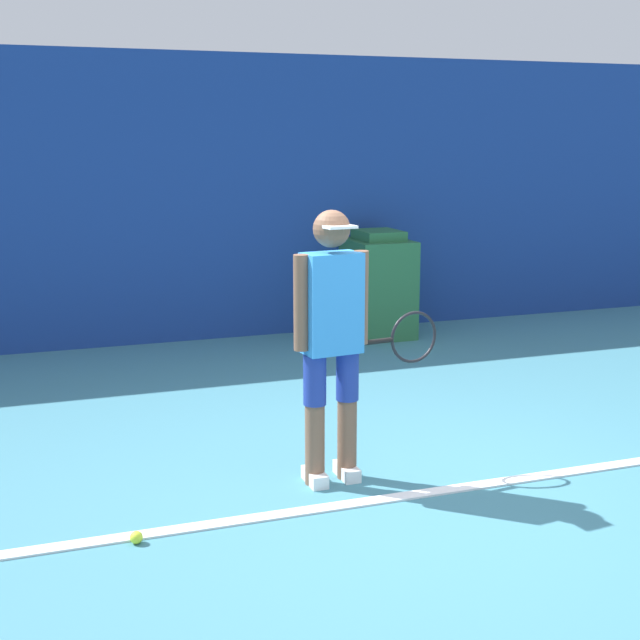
{
  "coord_description": "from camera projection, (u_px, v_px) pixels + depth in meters",
  "views": [
    {
      "loc": [
        -2.17,
        -4.46,
        2.08
      ],
      "look_at": [
        -0.36,
        0.57,
        0.97
      ],
      "focal_mm": 50.0,
      "sensor_mm": 36.0,
      "label": 1
    }
  ],
  "objects": [
    {
      "name": "ground_plane",
      "position": [
        411.0,
        495.0,
        5.25
      ],
      "size": [
        24.0,
        24.0,
        0.0
      ],
      "primitive_type": "plane",
      "color": "teal"
    },
    {
      "name": "back_wall",
      "position": [
        225.0,
        199.0,
        9.08
      ],
      "size": [
        24.0,
        0.1,
        2.89
      ],
      "color": "navy",
      "rests_on": "ground_plane"
    },
    {
      "name": "court_baseline",
      "position": [
        412.0,
        495.0,
        5.24
      ],
      "size": [
        21.6,
        0.1,
        0.01
      ],
      "color": "white",
      "rests_on": "ground_plane"
    },
    {
      "name": "tennis_player",
      "position": [
        334.0,
        334.0,
        5.29
      ],
      "size": [
        0.98,
        0.3,
        1.66
      ],
      "rotation": [
        0.0,
        0.0,
        0.11
      ],
      "color": "brown",
      "rests_on": "ground_plane"
    },
    {
      "name": "tennis_ball",
      "position": [
        136.0,
        537.0,
        4.62
      ],
      "size": [
        0.07,
        0.07,
        0.07
      ],
      "color": "#D1E533",
      "rests_on": "ground_plane"
    },
    {
      "name": "covered_chair",
      "position": [
        378.0,
        286.0,
        9.33
      ],
      "size": [
        0.61,
        0.74,
        1.11
      ],
      "color": "#28663D",
      "rests_on": "ground_plane"
    }
  ]
}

